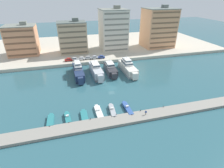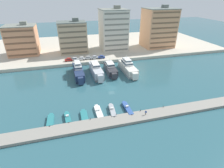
# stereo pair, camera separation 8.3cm
# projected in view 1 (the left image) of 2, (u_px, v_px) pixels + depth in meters

# --- Properties ---
(ground_plane) EXTENTS (400.00, 400.00, 0.00)m
(ground_plane) POSITION_uv_depth(u_px,v_px,m) (111.00, 88.00, 73.64)
(ground_plane) COLOR #2D5B66
(quay_promenade) EXTENTS (180.00, 70.00, 1.70)m
(quay_promenade) POSITION_uv_depth(u_px,v_px,m) (89.00, 46.00, 127.81)
(quay_promenade) COLOR beige
(quay_promenade) RESTS_ON ground
(pier_dock) EXTENTS (120.00, 4.80, 0.89)m
(pier_dock) POSITION_uv_depth(u_px,v_px,m) (129.00, 119.00, 54.89)
(pier_dock) COLOR gray
(pier_dock) RESTS_ON ground
(yacht_navy_far_left) EXTENTS (4.36, 20.70, 8.35)m
(yacht_navy_far_left) POSITION_uv_depth(u_px,v_px,m) (78.00, 71.00, 83.13)
(yacht_navy_far_left) COLOR navy
(yacht_navy_far_left) RESTS_ON ground
(yacht_silver_left) EXTENTS (4.68, 19.65, 7.47)m
(yacht_silver_left) POSITION_uv_depth(u_px,v_px,m) (96.00, 70.00, 84.13)
(yacht_silver_left) COLOR silver
(yacht_silver_left) RESTS_ON ground
(yacht_charcoal_mid_left) EXTENTS (4.76, 17.14, 6.79)m
(yacht_charcoal_mid_left) POSITION_uv_depth(u_px,v_px,m) (110.00, 69.00, 86.52)
(yacht_charcoal_mid_left) COLOR #333338
(yacht_charcoal_mid_left) RESTS_ON ground
(yacht_ivory_center_left) EXTENTS (5.11, 20.16, 8.33)m
(yacht_ivory_center_left) POSITION_uv_depth(u_px,v_px,m) (128.00, 67.00, 87.10)
(yacht_ivory_center_left) COLOR silver
(yacht_ivory_center_left) RESTS_ON ground
(motorboat_teal_far_left) EXTENTS (2.07, 6.68, 0.97)m
(motorboat_teal_far_left) POSITION_uv_depth(u_px,v_px,m) (51.00, 121.00, 53.91)
(motorboat_teal_far_left) COLOR teal
(motorboat_teal_far_left) RESTS_ON ground
(motorboat_teal_left) EXTENTS (2.16, 6.39, 1.37)m
(motorboat_teal_left) POSITION_uv_depth(u_px,v_px,m) (68.00, 118.00, 55.16)
(motorboat_teal_left) COLOR teal
(motorboat_teal_left) RESTS_ON ground
(motorboat_teal_mid_left) EXTENTS (2.13, 6.21, 0.85)m
(motorboat_teal_mid_left) POSITION_uv_depth(u_px,v_px,m) (84.00, 116.00, 56.25)
(motorboat_teal_mid_left) COLOR teal
(motorboat_teal_mid_left) RESTS_ON ground
(motorboat_white_center_left) EXTENTS (2.12, 7.88, 1.26)m
(motorboat_white_center_left) POSITION_uv_depth(u_px,v_px,m) (99.00, 112.00, 58.02)
(motorboat_white_center_left) COLOR white
(motorboat_white_center_left) RESTS_ON ground
(motorboat_grey_center) EXTENTS (2.20, 7.75, 1.64)m
(motorboat_grey_center) POSITION_uv_depth(u_px,v_px,m) (112.00, 111.00, 58.29)
(motorboat_grey_center) COLOR #9EA3A8
(motorboat_grey_center) RESTS_ON ground
(motorboat_blue_center_right) EXTENTS (1.71, 8.56, 1.49)m
(motorboat_blue_center_right) POSITION_uv_depth(u_px,v_px,m) (128.00, 109.00, 59.47)
(motorboat_blue_center_right) COLOR #33569E
(motorboat_blue_center_right) RESTS_ON ground
(car_red_far_left) EXTENTS (4.19, 2.12, 1.80)m
(car_red_far_left) POSITION_uv_depth(u_px,v_px,m) (69.00, 59.00, 96.92)
(car_red_far_left) COLOR red
(car_red_far_left) RESTS_ON quay_promenade
(car_silver_left) EXTENTS (4.17, 2.07, 1.80)m
(car_silver_left) POSITION_uv_depth(u_px,v_px,m) (74.00, 59.00, 97.79)
(car_silver_left) COLOR #B7BCC1
(car_silver_left) RESTS_ON quay_promenade
(car_white_mid_left) EXTENTS (4.16, 2.04, 1.80)m
(car_white_mid_left) POSITION_uv_depth(u_px,v_px,m) (81.00, 58.00, 98.60)
(car_white_mid_left) COLOR white
(car_white_mid_left) RESTS_ON quay_promenade
(car_silver_center_left) EXTENTS (4.13, 1.99, 1.80)m
(car_silver_center_left) POSITION_uv_depth(u_px,v_px,m) (88.00, 58.00, 99.77)
(car_silver_center_left) COLOR #B7BCC1
(car_silver_center_left) RESTS_ON quay_promenade
(car_silver_center) EXTENTS (4.12, 1.96, 1.80)m
(car_silver_center) POSITION_uv_depth(u_px,v_px,m) (94.00, 57.00, 100.31)
(car_silver_center) COLOR #B7BCC1
(car_silver_center) RESTS_ON quay_promenade
(car_blue_center_right) EXTENTS (4.25, 2.25, 1.80)m
(car_blue_center_right) POSITION_uv_depth(u_px,v_px,m) (101.00, 57.00, 101.10)
(car_blue_center_right) COLOR #28428E
(car_blue_center_right) RESTS_ON quay_promenade
(apartment_block_far_left) EXTENTS (17.31, 14.39, 19.35)m
(apartment_block_far_left) POSITION_uv_depth(u_px,v_px,m) (22.00, 40.00, 104.53)
(apartment_block_far_left) COLOR tan
(apartment_block_far_left) RESTS_ON quay_promenade
(apartment_block_left) EXTENTS (17.06, 12.59, 20.75)m
(apartment_block_left) POSITION_uv_depth(u_px,v_px,m) (73.00, 37.00, 107.79)
(apartment_block_left) COLOR #C6AD89
(apartment_block_left) RESTS_ON quay_promenade
(apartment_block_mid_left) EXTENTS (16.52, 16.77, 27.09)m
(apartment_block_mid_left) POSITION_uv_depth(u_px,v_px,m) (113.00, 30.00, 113.28)
(apartment_block_mid_left) COLOR silver
(apartment_block_mid_left) RESTS_ON quay_promenade
(apartment_block_center_left) EXTENTS (20.38, 16.85, 27.11)m
(apartment_block_center_left) POSITION_uv_depth(u_px,v_px,m) (158.00, 28.00, 118.99)
(apartment_block_center_left) COLOR tan
(apartment_block_center_left) RESTS_ON quay_promenade
(pedestrian_near_edge) EXTENTS (0.59, 0.32, 1.57)m
(pedestrian_near_edge) POSITION_uv_depth(u_px,v_px,m) (146.00, 112.00, 55.52)
(pedestrian_near_edge) COLOR #7A6B56
(pedestrian_near_edge) RESTS_ON pier_dock
(bollard_west) EXTENTS (0.20, 0.20, 0.61)m
(bollard_west) POSITION_uv_depth(u_px,v_px,m) (90.00, 119.00, 53.65)
(bollard_west) COLOR #2D2D33
(bollard_west) RESTS_ON pier_dock
(bollard_west_mid) EXTENTS (0.20, 0.20, 0.61)m
(bollard_west_mid) POSITION_uv_depth(u_px,v_px,m) (116.00, 114.00, 55.56)
(bollard_west_mid) COLOR #2D2D33
(bollard_west_mid) RESTS_ON pier_dock
(bollard_east_mid) EXTENTS (0.20, 0.20, 0.61)m
(bollard_east_mid) POSITION_uv_depth(u_px,v_px,m) (141.00, 110.00, 57.48)
(bollard_east_mid) COLOR #2D2D33
(bollard_east_mid) RESTS_ON pier_dock
(bollard_east) EXTENTS (0.20, 0.20, 0.61)m
(bollard_east) POSITION_uv_depth(u_px,v_px,m) (163.00, 106.00, 59.39)
(bollard_east) COLOR #2D2D33
(bollard_east) RESTS_ON pier_dock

